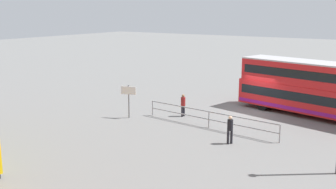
% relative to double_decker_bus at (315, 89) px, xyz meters
% --- Properties ---
extents(ground_plane, '(160.00, 160.00, 0.00)m').
position_rel_double_decker_bus_xyz_m(ground_plane, '(3.88, 1.36, -1.97)').
color(ground_plane, slate).
extents(double_decker_bus, '(11.36, 4.95, 3.84)m').
position_rel_double_decker_bus_xyz_m(double_decker_bus, '(0.00, 0.00, 0.00)').
color(double_decker_bus, red).
rests_on(double_decker_bus, ground).
extents(pedestrian_near_railing, '(0.34, 0.36, 1.58)m').
position_rel_double_decker_bus_xyz_m(pedestrian_near_railing, '(7.60, 5.14, -1.06)').
color(pedestrian_near_railing, black).
rests_on(pedestrian_near_railing, ground).
extents(pedestrian_crossing, '(0.44, 0.44, 1.62)m').
position_rel_double_decker_bus_xyz_m(pedestrian_crossing, '(2.34, 8.75, -1.04)').
color(pedestrian_crossing, black).
rests_on(pedestrian_crossing, ground).
extents(pedestrian_railing, '(9.54, 1.01, 1.08)m').
position_rel_double_decker_bus_xyz_m(pedestrian_railing, '(4.79, 6.59, -1.22)').
color(pedestrian_railing, gray).
rests_on(pedestrian_railing, ground).
extents(info_sign, '(1.07, 0.35, 2.33)m').
position_rel_double_decker_bus_xyz_m(info_sign, '(10.51, 7.56, -0.36)').
color(info_sign, slate).
rests_on(info_sign, ground).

